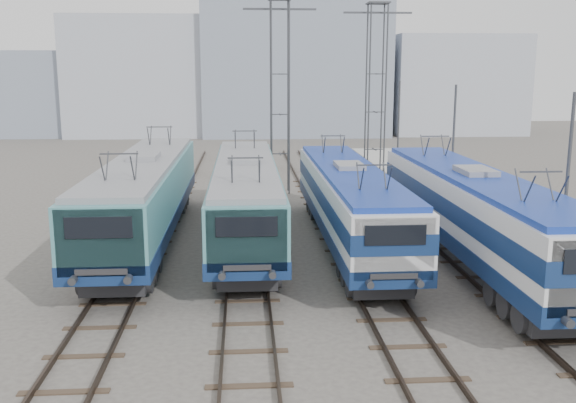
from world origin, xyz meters
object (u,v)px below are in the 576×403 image
(catenary_tower_east, at_px, (376,87))
(mast_front, at_px, (566,196))
(mast_rear, at_px, (398,132))
(catenary_tower_west, at_px, (280,88))
(locomotive_center_right, at_px, (349,199))
(locomotive_far_right, at_px, (475,209))
(locomotive_center_left, at_px, (246,194))
(locomotive_far_left, at_px, (145,193))
(mast_mid, at_px, (453,153))

(catenary_tower_east, distance_m, mast_front, 22.32)
(mast_rear, bearing_deg, catenary_tower_west, -155.06)
(locomotive_center_right, bearing_deg, catenary_tower_east, 74.72)
(mast_rear, bearing_deg, locomotive_far_right, -95.13)
(locomotive_far_right, bearing_deg, locomotive_center_left, 154.36)
(locomotive_far_left, distance_m, catenary_tower_west, 14.58)
(locomotive_center_left, xyz_separation_m, catenary_tower_east, (8.75, 14.27, 4.40))
(mast_mid, bearing_deg, locomotive_center_left, -158.52)
(locomotive_center_right, xyz_separation_m, mast_front, (6.35, -6.44, 1.27))
(catenary_tower_east, bearing_deg, mast_rear, 43.60)
(mast_front, bearing_deg, catenary_tower_west, 113.27)
(locomotive_far_right, xyz_separation_m, catenary_tower_east, (-0.25, 18.59, 4.31))
(locomotive_far_left, xyz_separation_m, mast_front, (15.35, -7.81, 1.16))
(mast_front, bearing_deg, mast_rear, 90.00)
(locomotive_center_right, bearing_deg, catenary_tower_west, 99.42)
(locomotive_far_right, bearing_deg, catenary_tower_east, 90.77)
(catenary_tower_east, relative_size, mast_rear, 1.71)
(catenary_tower_east, bearing_deg, locomotive_center_right, -105.28)
(locomotive_center_right, bearing_deg, mast_mid, 41.18)
(locomotive_far_left, height_order, locomotive_far_right, locomotive_far_left)
(mast_front, distance_m, mast_rear, 24.00)
(locomotive_far_right, relative_size, mast_rear, 2.62)
(mast_mid, bearing_deg, mast_front, -90.00)
(catenary_tower_east, xyz_separation_m, mast_front, (2.10, -22.00, -3.14))
(mast_mid, xyz_separation_m, mast_rear, (0.00, 12.00, 0.00))
(locomotive_center_left, relative_size, mast_mid, 2.57)
(locomotive_far_left, distance_m, catenary_tower_east, 19.88)
(locomotive_center_right, distance_m, mast_rear, 18.71)
(locomotive_center_right, height_order, catenary_tower_west, catenary_tower_west)
(locomotive_center_left, relative_size, mast_rear, 2.57)
(locomotive_far_left, distance_m, locomotive_center_left, 4.50)
(locomotive_center_left, bearing_deg, mast_rear, 56.30)
(catenary_tower_east, height_order, mast_mid, catenary_tower_east)
(locomotive_far_right, xyz_separation_m, mast_mid, (1.85, 8.59, 1.16))
(catenary_tower_east, relative_size, mast_front, 1.71)
(locomotive_center_left, relative_size, catenary_tower_west, 1.50)
(locomotive_far_right, relative_size, catenary_tower_west, 1.53)
(mast_rear, bearing_deg, catenary_tower_east, -136.40)
(locomotive_far_left, bearing_deg, locomotive_center_left, -1.05)
(locomotive_far_left, distance_m, mast_front, 17.26)
(locomotive_far_left, height_order, locomotive_center_right, locomotive_far_left)
(locomotive_center_left, xyz_separation_m, mast_front, (10.85, -7.73, 1.26))
(locomotive_far_left, height_order, catenary_tower_west, catenary_tower_west)
(locomotive_center_left, bearing_deg, mast_mid, 21.48)
(catenary_tower_west, height_order, mast_rear, catenary_tower_west)
(mast_rear, bearing_deg, mast_front, -90.00)
(locomotive_center_right, xyz_separation_m, mast_rear, (6.35, 17.56, 1.27))
(mast_mid, bearing_deg, locomotive_center_right, -138.82)
(locomotive_far_left, bearing_deg, mast_mid, 15.26)
(locomotive_far_left, distance_m, mast_rear, 22.34)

